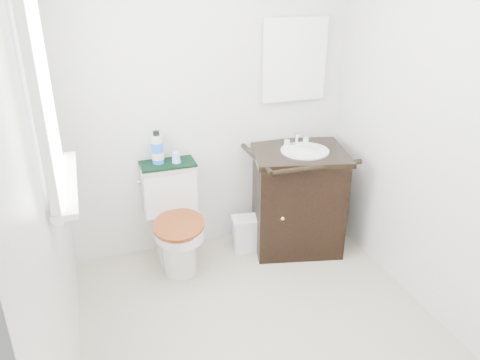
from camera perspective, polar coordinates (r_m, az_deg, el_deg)
floor at (r=3.08m, az=3.09°, el=-18.12°), size 2.40×2.40×0.00m
wall_back at (r=3.52m, az=-3.78°, el=9.85°), size 2.40×0.00×2.40m
wall_front at (r=1.53m, az=21.35°, el=-12.32°), size 2.40×0.00×2.40m
wall_left at (r=2.28m, az=-22.77°, el=-0.17°), size 0.00×2.40×2.40m
wall_right at (r=3.02m, az=23.54°, el=5.39°), size 0.00×2.40×2.40m
window at (r=2.41m, az=-23.17°, el=9.86°), size 0.02×0.70×0.90m
mirror at (r=3.68m, az=6.65°, el=14.32°), size 0.50×0.02×0.60m
toilet at (r=3.56m, az=-8.03°, el=-5.18°), size 0.44×0.65×0.76m
vanity at (r=3.74m, az=6.99°, el=-2.00°), size 0.82×0.75×0.92m
trash_bin at (r=3.76m, az=0.64°, el=-6.57°), size 0.22×0.19×0.29m
towel at (r=3.48m, az=-8.83°, el=1.96°), size 0.40×0.22×0.02m
mouthwash_bottle at (r=3.45m, az=-10.04°, el=3.79°), size 0.09×0.09×0.25m
cup at (r=3.46m, az=-7.79°, el=2.75°), size 0.06×0.06×0.08m
soap_bar at (r=3.68m, az=6.47°, el=4.32°), size 0.07×0.04×0.02m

